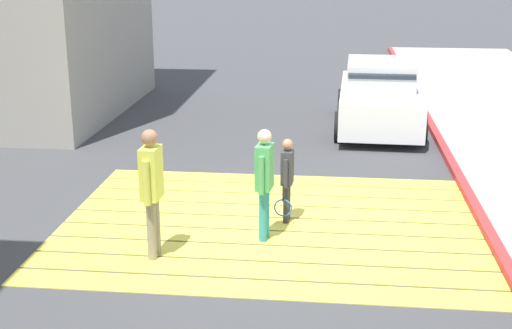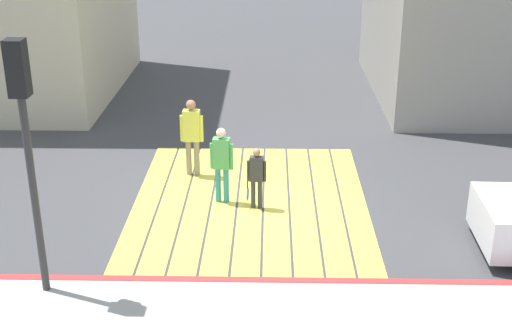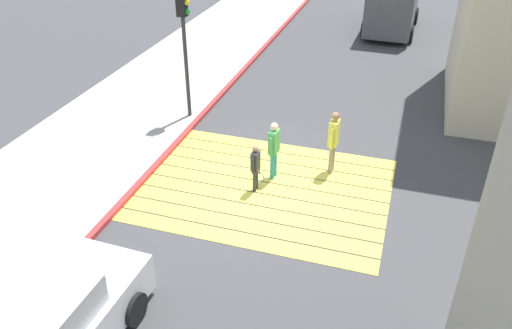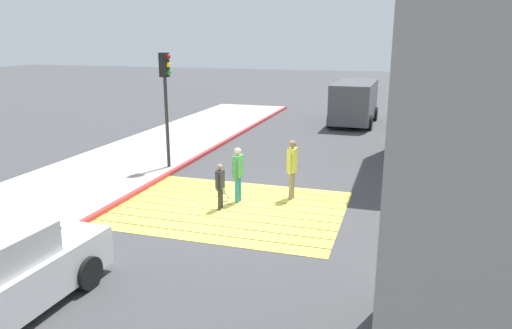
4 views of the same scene
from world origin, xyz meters
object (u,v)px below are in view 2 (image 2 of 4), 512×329
object	(u,v)px
pedestrian_child_with_racket	(256,175)
pedestrian_adult_trailing	(222,160)
pedestrian_adult_lead	(192,132)
traffic_light_corner	(25,119)

from	to	relation	value
pedestrian_child_with_racket	pedestrian_adult_trailing	bearing A→B (deg)	68.94
pedestrian_adult_lead	pedestrian_child_with_racket	world-z (taller)	pedestrian_adult_lead
pedestrian_adult_trailing	pedestrian_child_with_racket	xyz separation A→B (m)	(-0.28, -0.72, -0.21)
traffic_light_corner	pedestrian_adult_lead	size ratio (longest dim) A/B	2.34
pedestrian_adult_lead	pedestrian_child_with_racket	xyz separation A→B (m)	(-1.72, -1.49, -0.30)
traffic_light_corner	pedestrian_child_with_racket	bearing A→B (deg)	-45.21
traffic_light_corner	pedestrian_adult_lead	distance (m)	5.75
pedestrian_adult_trailing	pedestrian_child_with_racket	bearing A→B (deg)	-111.06
pedestrian_adult_lead	pedestrian_adult_trailing	bearing A→B (deg)	-151.91
traffic_light_corner	pedestrian_adult_trailing	bearing A→B (deg)	-36.15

